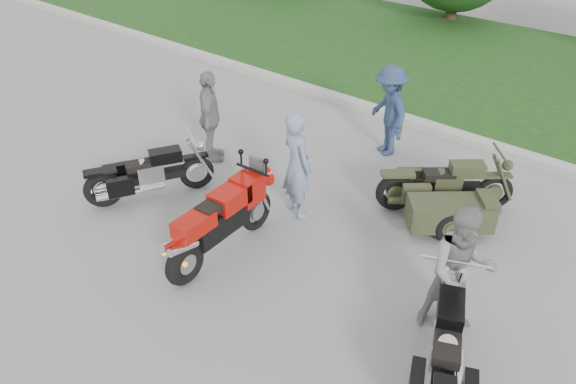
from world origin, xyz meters
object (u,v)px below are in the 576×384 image
Objects in this scene: person_stripe at (297,165)px; person_denim at (389,111)px; cruiser_left at (145,176)px; person_back at (210,117)px; cruiser_right at (445,358)px; person_grey at (461,271)px; cruiser_sidecar at (446,202)px; sportbike_red at (220,221)px.

person_denim is at bearing -70.25° from person_stripe.
cruiser_left is 2.60m from person_stripe.
person_stripe is 1.02× the size of person_back.
cruiser_right reaches higher than cruiser_left.
person_grey is (-0.33, 0.96, 0.42)m from cruiser_right.
cruiser_sidecar is 1.11× the size of person_grey.
cruiser_left is 1.01× the size of cruiser_sidecar.
sportbike_red is 1.25× the size of person_grey.
person_denim is (-1.95, 1.44, 0.47)m from cruiser_sidecar.
sportbike_red is 2.94m from person_back.
cruiser_sidecar is at bearing -120.56° from person_back.
person_stripe is 1.01× the size of person_grey.
sportbike_red is 1.24× the size of person_stripe.
person_back reaches higher than cruiser_right.
cruiser_left is 1.14× the size of person_denim.
person_grey is 1.01× the size of person_back.
person_grey is 5.53m from person_back.
cruiser_sidecar is 2.40m from person_stripe.
person_back is (-2.20, 1.94, 0.25)m from sportbike_red.
person_denim is (-3.03, 3.38, -0.01)m from person_grey.
cruiser_left is (-2.07, 0.28, -0.18)m from sportbike_red.
sportbike_red is 1.11× the size of cruiser_left.
person_denim reaches higher than cruiser_right.
cruiser_left is 1.13× the size of person_grey.
person_stripe reaches higher than sportbike_red.
person_grey is (3.07, -0.69, -0.01)m from person_stripe.
cruiser_left is at bearing 50.53° from person_stripe.
sportbike_red is 1.13× the size of cruiser_sidecar.
person_stripe is at bearing 58.79° from cruiser_left.
person_grey is at bearing 11.64° from sportbike_red.
cruiser_right is 5.51m from person_denim.
person_back is at bearing -102.52° from person_denim.
person_back is at bearing 11.38° from person_stripe.
person_denim is at bearing 94.46° from person_grey.
person_back reaches higher than cruiser_left.
cruiser_left is 5.64m from cruiser_right.
cruiser_right is at bearing -18.77° from person_denim.
person_back is at bearing 123.35° from cruiser_left.
cruiser_sidecar is 1.13× the size of person_back.
cruiser_left is 1.12× the size of person_stripe.
person_stripe reaches higher than person_grey.
sportbike_red is 1.00× the size of cruiser_right.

